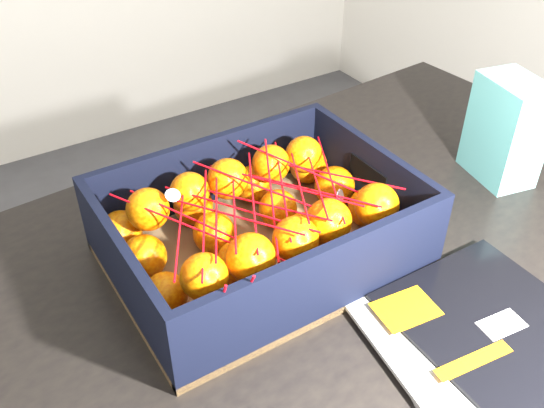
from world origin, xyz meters
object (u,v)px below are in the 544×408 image
magazine_stack (492,350)px  retail_carton (506,130)px  table (343,308)px  produce_crate (260,235)px

magazine_stack → retail_carton: retail_carton is taller
magazine_stack → retail_carton: (0.30, 0.26, 0.08)m
retail_carton → table: bearing=-162.1°
magazine_stack → produce_crate: 0.33m
table → produce_crate: produce_crate is taller
table → produce_crate: 0.18m
table → magazine_stack: magazine_stack is taller
table → magazine_stack: size_ratio=3.78×
table → magazine_stack: bearing=-80.8°
table → produce_crate: bearing=144.8°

